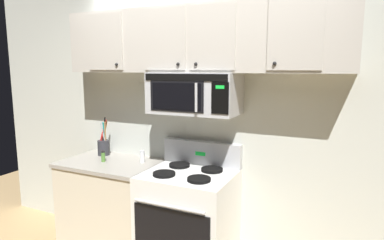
{
  "coord_description": "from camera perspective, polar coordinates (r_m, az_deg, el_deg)",
  "views": [
    {
      "loc": [
        1.18,
        -2.03,
        1.79
      ],
      "look_at": [
        0.0,
        0.49,
        1.35
      ],
      "focal_mm": 30.88,
      "sensor_mm": 36.0,
      "label": 1
    }
  ],
  "objects": [
    {
      "name": "back_wall",
      "position": [
        3.09,
        2.37,
        0.78
      ],
      "size": [
        5.2,
        0.1,
        2.7
      ],
      "primitive_type": "cube",
      "color": "silver",
      "rests_on": "ground_plane"
    },
    {
      "name": "stove_range",
      "position": [
        3.02,
        -0.56,
        -16.94
      ],
      "size": [
        0.76,
        0.69,
        1.12
      ],
      "color": "white",
      "rests_on": "ground_plane"
    },
    {
      "name": "over_range_microwave",
      "position": [
        2.83,
        0.43,
        4.64
      ],
      "size": [
        0.76,
        0.43,
        0.35
      ],
      "color": "#B7BABF"
    },
    {
      "name": "upper_cabinets",
      "position": [
        2.86,
        0.71,
        13.7
      ],
      "size": [
        2.5,
        0.36,
        0.55
      ],
      "color": "#BCB7AD"
    },
    {
      "name": "counter_segment",
      "position": [
        3.45,
        -13.58,
        -14.11
      ],
      "size": [
        0.93,
        0.65,
        0.9
      ],
      "color": "beige",
      "rests_on": "ground_plane"
    },
    {
      "name": "utensil_crock_charcoal",
      "position": [
        3.53,
        -15.04,
        -4.21
      ],
      "size": [
        0.12,
        0.12,
        0.4
      ],
      "color": "#2D2D33",
      "rests_on": "counter_segment"
    },
    {
      "name": "salt_shaker",
      "position": [
        3.19,
        -8.59,
        -6.27
      ],
      "size": [
        0.05,
        0.05,
        0.12
      ],
      "color": "white",
      "rests_on": "counter_segment"
    },
    {
      "name": "spice_jar",
      "position": [
        3.29,
        -15.09,
        -6.08
      ],
      "size": [
        0.04,
        0.04,
        0.11
      ],
      "color": "#4C7F33",
      "rests_on": "counter_segment"
    }
  ]
}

